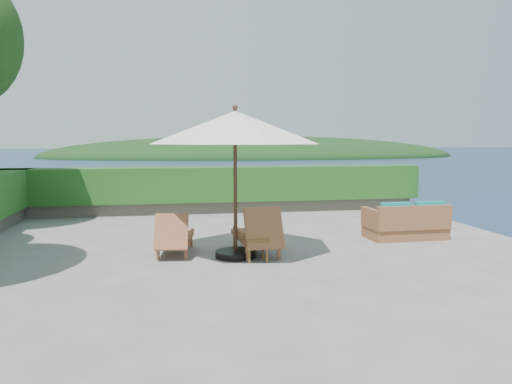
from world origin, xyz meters
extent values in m
plane|color=gray|center=(0.00, 0.00, 0.00)|extent=(12.00, 12.00, 0.00)
cube|color=#585045|center=(0.00, 0.00, -1.55)|extent=(12.00, 12.00, 3.00)
ellipsoid|color=black|center=(25.00, 140.00, -3.00)|extent=(126.00, 57.60, 12.60)
cube|color=#655D51|center=(0.00, 5.60, 0.18)|extent=(12.00, 0.60, 0.36)
cube|color=#134517|center=(0.00, 5.60, 0.85)|extent=(12.40, 0.90, 1.00)
cylinder|color=black|center=(-0.25, -0.13, 0.06)|extent=(0.90, 0.90, 0.12)
cylinder|color=#3A2215|center=(-0.25, -0.13, 1.33)|extent=(0.08, 0.08, 2.67)
cone|color=white|center=(-0.25, -0.13, 2.37)|extent=(3.73, 3.73, 0.59)
sphere|color=#3A2215|center=(-0.25, -0.13, 2.72)|extent=(0.12, 0.12, 0.10)
cube|color=#955A36|center=(-1.65, -0.10, 0.12)|extent=(0.06, 0.06, 0.23)
cube|color=#955A36|center=(-1.15, -0.17, 0.12)|extent=(0.06, 0.06, 0.23)
cube|color=#955A36|center=(-1.51, 0.97, 0.12)|extent=(0.06, 0.06, 0.23)
cube|color=#955A36|center=(-1.01, 0.90, 0.12)|extent=(0.06, 0.06, 0.23)
cube|color=#955A36|center=(-1.32, 0.49, 0.27)|extent=(0.74, 1.24, 0.08)
cube|color=#955A36|center=(-1.41, -0.18, 0.52)|extent=(0.64, 0.46, 0.63)
cube|color=#955A36|center=(-1.65, 0.35, 0.40)|extent=(0.16, 0.76, 0.04)
cube|color=#955A36|center=(-1.04, 0.27, 0.40)|extent=(0.16, 0.76, 0.04)
cube|color=#955A36|center=(-0.08, -0.47, 0.13)|extent=(0.06, 0.06, 0.27)
cube|color=#955A36|center=(0.49, -0.44, 0.13)|extent=(0.06, 0.06, 0.27)
cube|color=#955A36|center=(-0.14, 0.75, 0.13)|extent=(0.06, 0.06, 0.27)
cube|color=#955A36|center=(0.43, 0.78, 0.13)|extent=(0.06, 0.06, 0.27)
cube|color=#955A36|center=(0.17, 0.26, 0.31)|extent=(0.74, 1.36, 0.09)
cube|color=#955A36|center=(0.21, -0.51, 0.59)|extent=(0.69, 0.46, 0.71)
cube|color=#955A36|center=(-0.17, 0.04, 0.46)|extent=(0.10, 0.87, 0.05)
cube|color=#955A36|center=(0.52, 0.07, 0.46)|extent=(0.10, 0.87, 0.05)
cube|color=brown|center=(-0.08, -0.64, 0.19)|extent=(0.04, 0.04, 0.39)
cube|color=brown|center=(0.23, -0.64, 0.19)|extent=(0.04, 0.04, 0.39)
cube|color=brown|center=(-0.09, -0.33, 0.19)|extent=(0.04, 0.04, 0.39)
cube|color=brown|center=(0.23, -0.32, 0.19)|extent=(0.04, 0.04, 0.39)
cube|color=brown|center=(0.07, -0.48, 0.41)|extent=(0.41, 0.41, 0.04)
cube|color=#955A36|center=(3.65, 0.97, 0.19)|extent=(1.70, 0.89, 0.37)
cube|color=#955A36|center=(3.66, 0.58, 0.51)|extent=(1.68, 0.18, 0.51)
cube|color=#955A36|center=(2.85, 0.94, 0.47)|extent=(0.14, 0.84, 0.42)
cube|color=#955A36|center=(4.45, 0.99, 0.47)|extent=(0.14, 0.84, 0.42)
cube|color=teal|center=(3.26, 1.00, 0.46)|extent=(0.75, 0.69, 0.17)
cube|color=teal|center=(4.04, 1.03, 0.46)|extent=(0.75, 0.69, 0.17)
cube|color=teal|center=(3.27, 0.66, 0.67)|extent=(0.66, 0.15, 0.34)
cube|color=teal|center=(4.05, 0.68, 0.67)|extent=(0.66, 0.15, 0.34)
camera|label=1|loc=(-1.49, -9.04, 2.15)|focal=35.00mm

